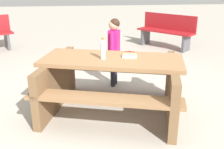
# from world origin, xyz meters

# --- Properties ---
(ground_plane) EXTENTS (30.00, 30.00, 0.00)m
(ground_plane) POSITION_xyz_m (0.00, 0.00, 0.00)
(ground_plane) COLOR #ADA599
(ground_plane) RESTS_ON ground
(picnic_table) EXTENTS (2.12, 1.85, 0.75)m
(picnic_table) POSITION_xyz_m (0.00, 0.00, 0.44)
(picnic_table) COLOR olive
(picnic_table) RESTS_ON ground
(soda_bottle) EXTENTS (0.06, 0.06, 0.27)m
(soda_bottle) POSITION_xyz_m (-0.12, -0.03, 0.88)
(soda_bottle) COLOR silver
(soda_bottle) RESTS_ON picnic_table
(hotdog_tray) EXTENTS (0.20, 0.16, 0.08)m
(hotdog_tray) POSITION_xyz_m (0.23, 0.01, 0.78)
(hotdog_tray) COLOR white
(hotdog_tray) RESTS_ON picnic_table
(child_in_coat) EXTENTS (0.21, 0.26, 1.12)m
(child_in_coat) POSITION_xyz_m (0.15, 0.93, 0.72)
(child_in_coat) COLOR #262633
(child_in_coat) RESTS_ON ground
(park_bench_near) EXTENTS (1.30, 1.38, 0.85)m
(park_bench_near) POSITION_xyz_m (1.83, 3.41, 0.45)
(park_bench_near) COLOR maroon
(park_bench_near) RESTS_ON ground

